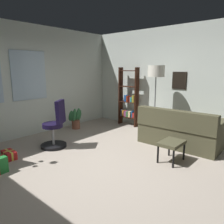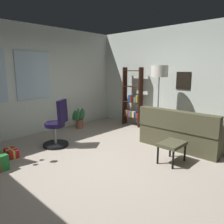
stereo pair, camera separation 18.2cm
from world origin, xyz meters
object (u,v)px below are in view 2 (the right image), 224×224
(couch, at_px, (190,132))
(floor_lamp, at_px, (159,75))
(footstool, at_px, (172,145))
(gift_box_red, at_px, (11,153))
(office_chair, at_px, (57,128))
(bookshelf, at_px, (133,100))
(potted_plant, at_px, (79,119))

(couch, xyz_separation_m, floor_lamp, (0.13, 0.94, 1.24))
(footstool, relative_size, gift_box_red, 1.54)
(office_chair, relative_size, bookshelf, 0.60)
(gift_box_red, relative_size, bookshelf, 0.19)
(potted_plant, bearing_deg, floor_lamp, -62.83)
(floor_lamp, relative_size, potted_plant, 2.84)
(couch, relative_size, office_chair, 1.66)
(footstool, distance_m, floor_lamp, 2.05)
(footstool, xyz_separation_m, potted_plant, (0.23, 3.05, -0.05))
(gift_box_red, xyz_separation_m, floor_lamp, (3.18, -1.31, 1.47))
(gift_box_red, xyz_separation_m, potted_plant, (2.17, 0.65, 0.21))
(bookshelf, bearing_deg, footstool, -126.11)
(bookshelf, bearing_deg, couch, -103.46)
(couch, relative_size, floor_lamp, 0.98)
(office_chair, bearing_deg, floor_lamp, -27.78)
(couch, bearing_deg, office_chair, 134.73)
(couch, height_order, office_chair, office_chair)
(couch, bearing_deg, footstool, -172.13)
(bookshelf, height_order, floor_lamp, floor_lamp)
(footstool, bearing_deg, bookshelf, 53.89)
(couch, distance_m, floor_lamp, 1.56)
(gift_box_red, relative_size, floor_lamp, 0.19)
(footstool, bearing_deg, potted_plant, 85.62)
(office_chair, distance_m, potted_plant, 1.45)
(bookshelf, bearing_deg, floor_lamp, -107.95)
(office_chair, bearing_deg, bookshelf, -1.49)
(couch, xyz_separation_m, office_chair, (-2.08, 2.10, 0.12))
(couch, xyz_separation_m, gift_box_red, (-3.05, 2.25, -0.22))
(couch, relative_size, gift_box_red, 5.23)
(footstool, xyz_separation_m, office_chair, (-0.97, 2.25, 0.08))
(bookshelf, distance_m, potted_plant, 1.68)
(couch, height_order, potted_plant, couch)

